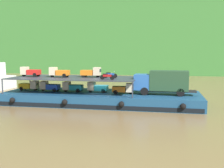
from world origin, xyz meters
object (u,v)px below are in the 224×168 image
at_px(mini_truck_lower_fore, 97,87).
at_px(mini_truck_lower_bow, 123,89).
at_px(mini_truck_lower_mid, 72,87).
at_px(mini_truck_upper_mid, 59,72).
at_px(cargo_barge, 101,98).
at_px(mini_truck_upper_stern, 30,72).
at_px(motorcycle_upper_port, 107,76).
at_px(mini_truck_lower_aft, 50,86).
at_px(motorcycle_upper_centre, 110,75).
at_px(mini_truck_lower_stern, 29,85).
at_px(mini_truck_upper_fore, 91,72).
at_px(covered_lorry, 163,82).

relative_size(mini_truck_lower_fore, mini_truck_lower_bow, 1.01).
xyz_separation_m(mini_truck_lower_mid, mini_truck_upper_mid, (-1.93, 0.00, 2.00)).
bearing_deg(mini_truck_lower_fore, mini_truck_lower_bow, -11.38).
height_order(cargo_barge, mini_truck_upper_stern, mini_truck_upper_stern).
bearing_deg(motorcycle_upper_port, mini_truck_upper_mid, 163.08).
relative_size(mini_truck_lower_aft, mini_truck_upper_stern, 1.01).
height_order(mini_truck_lower_fore, motorcycle_upper_centre, motorcycle_upper_centre).
bearing_deg(mini_truck_upper_mid, motorcycle_upper_port, -16.92).
relative_size(mini_truck_lower_stern, motorcycle_upper_centre, 1.46).
bearing_deg(mini_truck_lower_mid, mini_truck_lower_bow, -4.26).
bearing_deg(mini_truck_upper_fore, mini_truck_upper_stern, -176.52).
bearing_deg(motorcycle_upper_centre, motorcycle_upper_port, -88.38).
relative_size(mini_truck_lower_aft, mini_truck_upper_fore, 1.01).
xyz_separation_m(mini_truck_lower_fore, mini_truck_upper_stern, (-9.87, 0.03, 2.00)).
bearing_deg(mini_truck_lower_aft, mini_truck_upper_mid, 1.03).
xyz_separation_m(covered_lorry, mini_truck_upper_stern, (-18.62, 0.48, 1.00)).
bearing_deg(mini_truck_lower_fore, mini_truck_upper_fore, 150.91).
bearing_deg(mini_truck_upper_mid, mini_truck_lower_fore, 2.13).
bearing_deg(mini_truck_upper_stern, covered_lorry, -1.48).
xyz_separation_m(covered_lorry, motorcycle_upper_port, (-6.88, -1.97, 0.74)).
height_order(cargo_barge, mini_truck_lower_stern, mini_truck_lower_stern).
bearing_deg(motorcycle_upper_port, motorcycle_upper_centre, 91.62).
relative_size(cargo_barge, mini_truck_lower_fore, 9.50).
bearing_deg(motorcycle_upper_centre, mini_truck_lower_stern, 178.92).
bearing_deg(covered_lorry, motorcycle_upper_port, -164.03).
height_order(mini_truck_upper_mid, mini_truck_upper_fore, same).
xyz_separation_m(mini_truck_upper_mid, motorcycle_upper_centre, (7.23, 0.05, -0.26)).
distance_m(mini_truck_lower_aft, motorcycle_upper_port, 9.16).
relative_size(mini_truck_lower_stern, mini_truck_upper_stern, 1.01).
bearing_deg(mini_truck_lower_stern, mini_truck_lower_mid, -2.43).
height_order(mini_truck_lower_stern, motorcycle_upper_port, motorcycle_upper_port).
xyz_separation_m(mini_truck_lower_aft, motorcycle_upper_centre, (8.66, 0.08, 1.74)).
distance_m(cargo_barge, motorcycle_upper_port, 4.12).
bearing_deg(cargo_barge, mini_truck_upper_fore, 154.03).
xyz_separation_m(mini_truck_upper_fore, motorcycle_upper_port, (2.88, -2.99, -0.26)).
bearing_deg(motorcycle_upper_centre, cargo_barge, -178.78).
xyz_separation_m(cargo_barge, mini_truck_lower_stern, (-10.60, 0.25, 1.44)).
xyz_separation_m(covered_lorry, mini_truck_lower_fore, (-8.74, 0.45, -1.00)).
distance_m(cargo_barge, motorcycle_upper_centre, 3.43).
xyz_separation_m(mini_truck_lower_fore, mini_truck_upper_fore, (-1.02, 0.57, 2.00)).
bearing_deg(motorcycle_upper_port, mini_truck_upper_stern, 168.21).
distance_m(cargo_barge, mini_truck_upper_mid, 6.87).
height_order(covered_lorry, mini_truck_lower_stern, covered_lorry).
distance_m(mini_truck_lower_fore, mini_truck_upper_mid, 5.79).
distance_m(mini_truck_lower_mid, motorcycle_upper_centre, 5.58).
height_order(mini_truck_upper_mid, motorcycle_upper_centre, mini_truck_upper_mid).
height_order(mini_truck_lower_bow, mini_truck_upper_stern, mini_truck_upper_stern).
xyz_separation_m(cargo_barge, mini_truck_lower_mid, (-4.01, -0.03, 1.44)).
height_order(mini_truck_lower_aft, motorcycle_upper_port, motorcycle_upper_port).
relative_size(mini_truck_upper_stern, motorcycle_upper_centre, 1.44).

